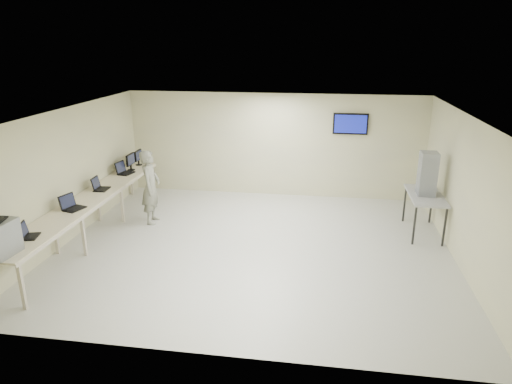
# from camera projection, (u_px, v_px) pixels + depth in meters

# --- Properties ---
(room) EXTENTS (8.01, 7.01, 2.81)m
(room) POSITION_uv_depth(u_px,v_px,m) (257.00, 182.00, 9.16)
(room) COLOR #BBBAB4
(room) RESTS_ON ground
(workbench) EXTENTS (0.76, 6.00, 0.90)m
(workbench) POSITION_uv_depth(u_px,v_px,m) (90.00, 201.00, 9.81)
(workbench) COLOR tan
(workbench) RESTS_ON ground
(laptop_0) EXTENTS (0.35, 0.38, 0.26)m
(laptop_0) POSITION_uv_depth(u_px,v_px,m) (27.00, 233.00, 7.83)
(laptop_0) COLOR black
(laptop_0) RESTS_ON workbench
(laptop_1) EXTENTS (0.43, 0.46, 0.31)m
(laptop_1) POSITION_uv_depth(u_px,v_px,m) (71.00, 205.00, 9.12)
(laptop_1) COLOR black
(laptop_1) RESTS_ON workbench
(laptop_2) EXTENTS (0.32, 0.39, 0.29)m
(laptop_2) POSITION_uv_depth(u_px,v_px,m) (99.00, 186.00, 10.31)
(laptop_2) COLOR black
(laptop_2) RESTS_ON workbench
(laptop_3) EXTENTS (0.40, 0.45, 0.31)m
(laptop_3) POSITION_uv_depth(u_px,v_px,m) (124.00, 171.00, 11.54)
(laptop_3) COLOR black
(laptop_3) RESTS_ON workbench
(monitor_near) EXTENTS (0.19, 0.44, 0.43)m
(monitor_near) POSITION_uv_depth(u_px,v_px,m) (130.00, 160.00, 11.80)
(monitor_near) COLOR black
(monitor_near) RESTS_ON workbench
(monitor_far) EXTENTS (0.18, 0.41, 0.41)m
(monitor_far) POSITION_uv_depth(u_px,v_px,m) (138.00, 156.00, 12.29)
(monitor_far) COLOR black
(monitor_far) RESTS_ON workbench
(soldier) EXTENTS (0.47, 0.67, 1.74)m
(soldier) POSITION_uv_depth(u_px,v_px,m) (151.00, 187.00, 10.60)
(soldier) COLOR #575B48
(soldier) RESTS_ON ground
(side_table) EXTENTS (0.71, 1.51, 0.91)m
(side_table) POSITION_uv_depth(u_px,v_px,m) (425.00, 198.00, 10.00)
(side_table) COLOR #999999
(side_table) RESTS_ON ground
(storage_bins) EXTENTS (0.36, 0.40, 0.95)m
(storage_bins) POSITION_uv_depth(u_px,v_px,m) (427.00, 174.00, 9.83)
(storage_bins) COLOR #8E949D
(storage_bins) RESTS_ON side_table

